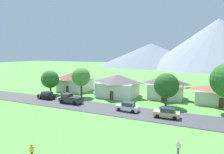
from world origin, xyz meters
The scene contains 15 objects.
road_strip centered at (0.00, 26.28, 0.04)m, with size 160.00×7.09×0.08m, color #424247.
mountain_central_ridge centered at (-27.59, 160.17, 9.54)m, with size 89.56×89.56×19.08m, color slate.
mountain_far_west_ridge centered at (22.35, 152.45, 17.60)m, with size 100.26×100.26×35.20m, color gray.
house_leftmost centered at (-6.87, 37.53, 2.85)m, with size 9.83×8.19×5.50m.
house_left_center centered at (15.72, 39.72, 2.30)m, with size 10.59×6.93×4.44m.
house_right_center centered at (-20.76, 39.09, 2.86)m, with size 8.33×8.21×5.53m.
house_rightmost centered at (4.40, 40.19, 2.82)m, with size 8.21×6.62×5.45m.
tree_left_of_center centered at (5.59, 32.88, 4.30)m, with size 4.96×4.96×6.80m.
tree_center centered at (-14.84, 33.23, 4.97)m, with size 4.58×4.58×7.29m.
tree_right_of_center centered at (-23.76, 32.23, 4.00)m, with size 4.59×4.59×6.31m.
parked_car_tan_west_end centered at (6.88, 25.78, 0.87)m, with size 4.28×2.24×1.68m.
parked_car_white_mid_west centered at (-0.27, 26.58, 0.87)m, with size 4.28×2.24×1.68m.
parked_car_black_mid_east centered at (-20.82, 27.68, 0.87)m, with size 4.21×2.10×1.68m.
pickup_truck_charcoal_east_side centered at (-13.41, 26.84, 1.06)m, with size 5.26×2.45×1.99m.
watcher_person centered at (9.86, 14.10, 0.88)m, with size 0.56×0.24×1.68m.
Camera 1 is at (11.47, -6.23, 10.73)m, focal length 30.92 mm.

